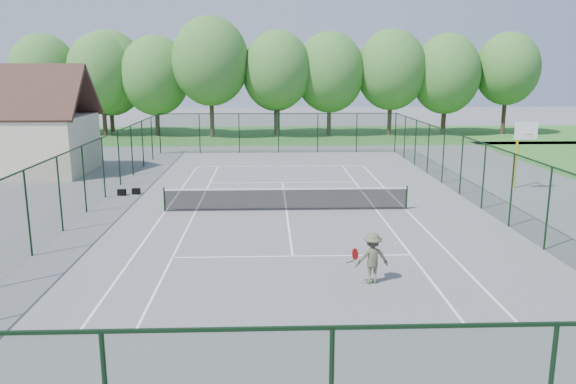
% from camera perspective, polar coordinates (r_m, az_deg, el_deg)
% --- Properties ---
extents(ground, '(140.00, 140.00, 0.00)m').
position_cam_1_polar(ground, '(25.56, -0.16, -1.88)').
color(ground, slate).
rests_on(ground, ground).
extents(grass_far, '(80.00, 16.00, 0.01)m').
position_cam_1_polar(grass_far, '(55.13, -1.22, 5.84)').
color(grass_far, '#3B7C2C').
rests_on(grass_far, ground).
extents(court_lines, '(11.05, 23.85, 0.01)m').
position_cam_1_polar(court_lines, '(25.56, -0.16, -1.87)').
color(court_lines, white).
rests_on(court_lines, ground).
extents(tennis_net, '(11.08, 0.08, 1.10)m').
position_cam_1_polar(tennis_net, '(25.43, -0.16, -0.63)').
color(tennis_net, black).
rests_on(tennis_net, ground).
extents(fence_enclosure, '(18.05, 36.05, 3.02)m').
position_cam_1_polar(fence_enclosure, '(25.22, -0.17, 1.55)').
color(fence_enclosure, '#1B3823').
rests_on(fence_enclosure, ground).
extents(utility_building, '(8.60, 6.27, 6.63)m').
position_cam_1_polar(utility_building, '(38.06, -25.74, 6.38)').
color(utility_building, beige).
rests_on(utility_building, ground).
extents(tree_line_far, '(39.40, 6.40, 9.70)m').
position_cam_1_polar(tree_line_far, '(54.76, -1.24, 12.07)').
color(tree_line_far, '#422D20').
rests_on(tree_line_far, ground).
extents(basketball_goal, '(1.20, 1.43, 3.65)m').
position_cam_1_polar(basketball_goal, '(31.91, 22.64, 4.72)').
color(basketball_goal, gold).
rests_on(basketball_goal, ground).
extents(sports_bag_a, '(0.42, 0.29, 0.32)m').
position_cam_1_polar(sports_bag_a, '(29.77, -16.53, -0.04)').
color(sports_bag_a, black).
rests_on(sports_bag_a, ground).
extents(sports_bag_b, '(0.41, 0.28, 0.30)m').
position_cam_1_polar(sports_bag_b, '(29.87, -15.17, 0.07)').
color(sports_bag_b, black).
rests_on(sports_bag_b, ground).
extents(tennis_player, '(1.70, 0.94, 1.56)m').
position_cam_1_polar(tennis_player, '(17.07, 8.54, -6.64)').
color(tennis_player, '#52563E').
rests_on(tennis_player, ground).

